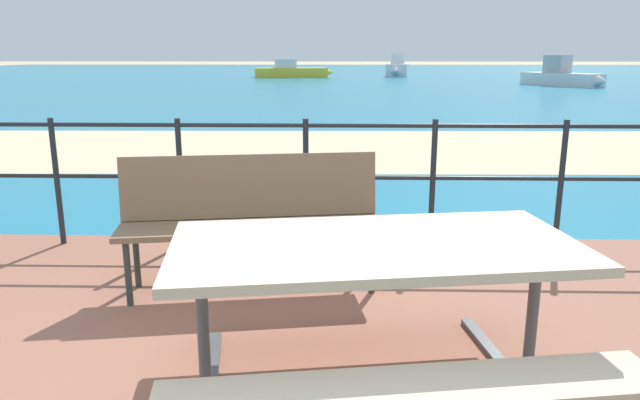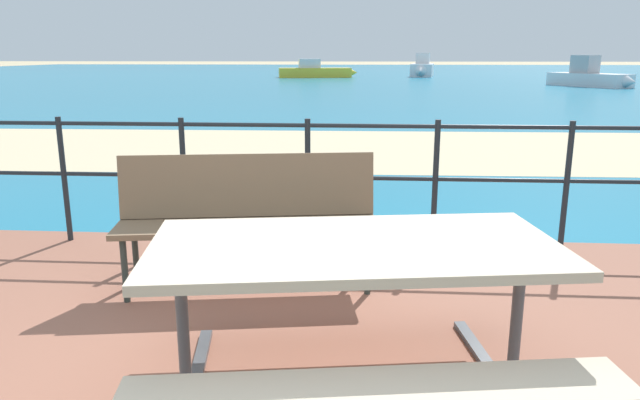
% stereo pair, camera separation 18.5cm
% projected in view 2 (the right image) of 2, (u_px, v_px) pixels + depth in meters
% --- Properties ---
extents(sea_water, '(90.00, 90.00, 0.01)m').
position_uv_depth(sea_water, '(358.00, 76.00, 41.16)').
color(sea_water, teal).
rests_on(sea_water, ground).
extents(beach_strip, '(54.08, 5.52, 0.01)m').
position_uv_depth(beach_strip, '(337.00, 148.00, 9.91)').
color(beach_strip, beige).
rests_on(beach_strip, ground).
extents(picnic_table, '(1.85, 1.70, 0.75)m').
position_uv_depth(picnic_table, '(354.00, 282.00, 2.42)').
color(picnic_table, '#BCAD93').
rests_on(picnic_table, patio_paving).
extents(park_bench, '(1.71, 0.67, 0.86)m').
position_uv_depth(park_bench, '(248.00, 209.00, 3.81)').
color(park_bench, '#7A6047').
rests_on(park_bench, patio_paving).
extents(railing_fence, '(5.94, 0.04, 1.01)m').
position_uv_depth(railing_fence, '(308.00, 169.00, 4.57)').
color(railing_fence, '#1E2328').
rests_on(railing_fence, patio_paving).
extents(boat_near, '(1.96, 4.27, 1.57)m').
position_uv_depth(boat_near, '(422.00, 69.00, 40.84)').
color(boat_near, silver).
rests_on(boat_near, sea_water).
extents(boat_mid, '(5.33, 2.32, 1.20)m').
position_uv_depth(boat_mid, '(315.00, 71.00, 39.21)').
color(boat_mid, yellow).
rests_on(boat_mid, sea_water).
extents(boat_far, '(3.18, 4.35, 1.47)m').
position_uv_depth(boat_far, '(589.00, 77.00, 28.39)').
color(boat_far, silver).
rests_on(boat_far, sea_water).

